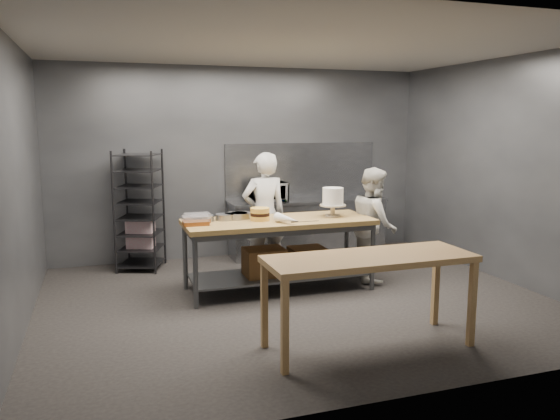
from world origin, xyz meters
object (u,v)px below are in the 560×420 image
work_table (280,246)px  layer_cake (260,214)px  chef_right (374,224)px  microwave (269,192)px  chef_behind (264,215)px  speed_rack (140,211)px  near_counter (370,265)px  frosted_cake_stand (333,198)px

work_table → layer_cake: bearing=178.3°
work_table → chef_right: size_ratio=1.56×
chef_right → microwave: size_ratio=2.84×
chef_behind → microwave: bearing=-113.6°
chef_behind → microwave: (0.39, 1.01, 0.18)m
speed_rack → layer_cake: (1.36, -1.61, 0.14)m
near_counter → layer_cake: 2.07m
chef_right → layer_cake: chef_right is taller
chef_behind → microwave: size_ratio=3.20×
chef_right → near_counter: bearing=168.7°
speed_rack → frosted_cake_stand: (2.34, -1.63, 0.30)m
chef_right → microwave: 1.93m
near_counter → layer_cake: layer_cake is taller
near_counter → chef_behind: chef_behind is taller
work_table → chef_right: (1.36, 0.05, 0.20)m
work_table → layer_cake: 0.50m
microwave → near_counter: bearing=-92.5°
speed_rack → chef_behind: speed_rack is taller
near_counter → microwave: bearing=87.5°
frosted_cake_stand → layer_cake: 1.00m
work_table → near_counter: bearing=-83.7°
chef_behind → layer_cake: chef_behind is taller
work_table → speed_rack: size_ratio=1.37×
chef_right → work_table: bearing=110.1°
work_table → microwave: size_ratio=4.43×
speed_rack → microwave: bearing=2.3°
speed_rack → chef_behind: (1.62, -0.93, 0.01)m
microwave → chef_behind: bearing=-111.0°
speed_rack → chef_right: bearing=-27.6°
chef_right → frosted_cake_stand: 0.75m
microwave → layer_cake: microwave is taller
work_table → frosted_cake_stand: 0.93m
speed_rack → microwave: (2.00, 0.08, 0.19)m
work_table → speed_rack: speed_rack is taller
near_counter → chef_right: bearing=60.9°
near_counter → chef_behind: bearing=94.8°
microwave → frosted_cake_stand: bearing=-78.7°
chef_behind → frosted_cake_stand: bearing=133.4°
microwave → work_table: bearing=-102.6°
work_table → speed_rack: 2.31m
chef_behind → frosted_cake_stand: 1.05m
near_counter → frosted_cake_stand: (0.50, 1.99, 0.35)m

